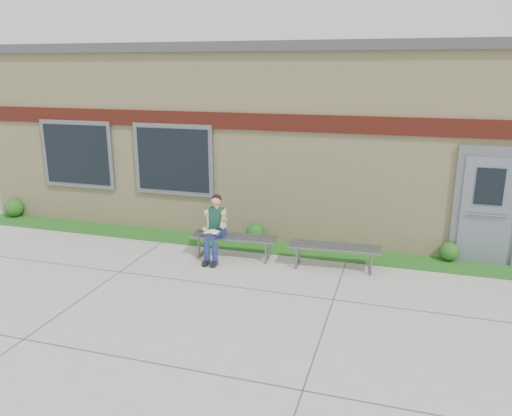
% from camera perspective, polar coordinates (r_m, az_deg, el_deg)
% --- Properties ---
extents(ground, '(80.00, 80.00, 0.00)m').
position_cam_1_polar(ground, '(8.18, 1.25, -11.04)').
color(ground, '#9E9E99').
rests_on(ground, ground).
extents(grass_strip, '(16.00, 0.80, 0.02)m').
position_cam_1_polar(grass_strip, '(10.50, 5.08, -4.80)').
color(grass_strip, '#235115').
rests_on(grass_strip, ground).
extents(school_building, '(16.20, 6.22, 4.20)m').
position_cam_1_polar(school_building, '(13.26, 8.35, 8.77)').
color(school_building, beige).
rests_on(school_building, ground).
extents(bench_left, '(1.74, 0.59, 0.45)m').
position_cam_1_polar(bench_left, '(10.01, -2.50, -3.75)').
color(bench_left, slate).
rests_on(bench_left, ground).
extents(bench_right, '(1.75, 0.59, 0.45)m').
position_cam_1_polar(bench_right, '(9.58, 8.92, -4.85)').
color(bench_right, slate).
rests_on(bench_right, ground).
extents(girl, '(0.47, 0.76, 1.29)m').
position_cam_1_polar(girl, '(9.84, -4.70, -2.08)').
color(girl, navy).
rests_on(girl, ground).
extents(shrub_west, '(0.46, 0.46, 0.46)m').
position_cam_1_polar(shrub_west, '(14.07, -25.91, 0.04)').
color(shrub_west, '#235115').
rests_on(shrub_west, grass_strip).
extents(shrub_mid, '(0.38, 0.38, 0.38)m').
position_cam_1_polar(shrub_mid, '(10.90, -0.09, -2.81)').
color(shrub_mid, '#235115').
rests_on(shrub_mid, grass_strip).
extents(shrub_east, '(0.37, 0.37, 0.37)m').
position_cam_1_polar(shrub_east, '(10.53, 21.22, -4.65)').
color(shrub_east, '#235115').
rests_on(shrub_east, grass_strip).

